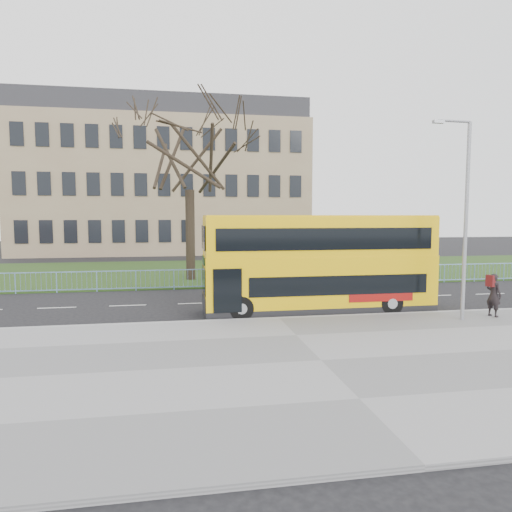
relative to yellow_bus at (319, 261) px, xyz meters
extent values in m
plane|color=black|center=(-1.98, 0.24, -2.13)|extent=(120.00, 120.00, 0.00)
cube|color=slate|center=(-1.98, -6.51, -2.07)|extent=(80.00, 10.50, 0.12)
cube|color=gray|center=(-1.98, -1.31, -2.06)|extent=(80.00, 0.20, 0.14)
cube|color=#253D16|center=(-1.98, 14.54, -2.09)|extent=(80.00, 15.40, 0.08)
cube|color=#8E755A|center=(-6.98, 35.24, 4.87)|extent=(30.00, 15.00, 14.00)
cube|color=#EBB809|center=(0.00, 0.01, -0.92)|extent=(9.46, 2.25, 1.76)
cube|color=#EBB809|center=(0.00, 0.01, 0.11)|extent=(9.46, 2.25, 0.30)
cube|color=#EBB809|center=(0.00, 0.01, 1.05)|extent=(9.41, 2.21, 1.58)
cube|color=black|center=(0.54, -1.12, -0.85)|extent=(7.30, 0.04, 0.77)
cube|color=black|center=(0.00, -1.10, 0.97)|extent=(8.70, 0.04, 0.86)
cylinder|color=black|center=(-3.38, -1.00, -1.66)|extent=(0.94, 0.25, 0.94)
cylinder|color=black|center=(2.75, -1.00, -1.66)|extent=(0.94, 0.25, 0.94)
imported|color=black|center=(6.23, -2.47, -1.17)|extent=(0.55, 0.69, 1.67)
cylinder|color=gray|center=(4.72, -2.76, 1.62)|extent=(0.15, 0.15, 7.25)
cylinder|color=gray|center=(4.09, -2.79, 5.24)|extent=(1.27, 0.14, 0.09)
cube|color=gray|center=(3.46, -2.81, 5.20)|extent=(0.41, 0.18, 0.11)
camera|label=1|loc=(-5.73, -18.01, 1.87)|focal=32.00mm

